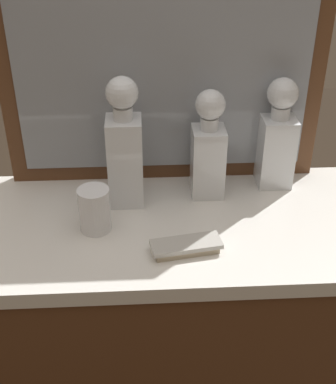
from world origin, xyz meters
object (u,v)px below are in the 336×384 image
object	(u,v)px
crystal_decanter_far_right	(277,143)
crystal_decanter_left	(208,154)
crystal_tumbler_left	(95,211)
silver_brush_far_right	(186,246)
crystal_decanter_center	(125,154)

from	to	relation	value
crystal_decanter_far_right	crystal_decanter_left	size ratio (longest dim) A/B	1.03
crystal_tumbler_left	crystal_decanter_left	bearing A→B (deg)	27.25
crystal_decanter_far_right	silver_brush_far_right	xyz separation A→B (m)	(-0.24, -0.27, -0.10)
crystal_decanter_far_right	crystal_tumbler_left	xyz separation A→B (m)	(-0.44, -0.18, -0.07)
crystal_decanter_center	silver_brush_far_right	world-z (taller)	crystal_decanter_center
crystal_decanter_left	silver_brush_far_right	distance (m)	0.26
crystal_decanter_far_right	crystal_decanter_left	distance (m)	0.18
crystal_decanter_far_right	crystal_decanter_center	xyz separation A→B (m)	(-0.37, -0.06, 0.02)
crystal_decanter_far_right	crystal_tumbler_left	distance (m)	0.48
crystal_decanter_center	silver_brush_far_right	bearing A→B (deg)	-58.19
silver_brush_far_right	crystal_decanter_far_right	bearing A→B (deg)	47.73
crystal_tumbler_left	silver_brush_far_right	bearing A→B (deg)	-25.34
crystal_decanter_far_right	silver_brush_far_right	world-z (taller)	crystal_decanter_far_right
crystal_decanter_far_right	crystal_decanter_left	xyz separation A→B (m)	(-0.17, -0.04, -0.00)
crystal_decanter_center	crystal_decanter_left	bearing A→B (deg)	7.17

